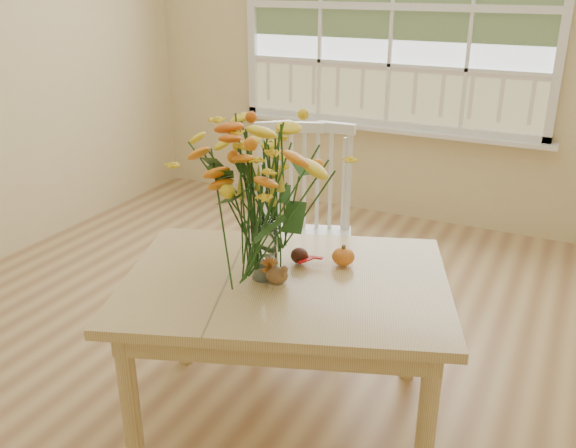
% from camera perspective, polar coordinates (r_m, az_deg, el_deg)
% --- Properties ---
extents(floor, '(4.00, 4.50, 0.01)m').
position_cam_1_polar(floor, '(3.09, -4.79, -12.49)').
color(floor, '#A0754D').
rests_on(floor, ground).
extents(wall_back, '(4.00, 0.02, 2.70)m').
position_cam_1_polar(wall_back, '(4.62, 9.75, 16.96)').
color(wall_back, beige).
rests_on(wall_back, floor).
extents(window, '(2.42, 0.12, 1.74)m').
position_cam_1_polar(window, '(4.57, 9.76, 19.19)').
color(window, silver).
rests_on(window, wall_back).
extents(dining_table, '(1.47, 1.26, 0.67)m').
position_cam_1_polar(dining_table, '(2.40, -0.21, -7.04)').
color(dining_table, tan).
rests_on(dining_table, floor).
extents(windsor_chair, '(0.63, 0.61, 1.06)m').
position_cam_1_polar(windsor_chair, '(3.06, 1.34, -0.01)').
color(windsor_chair, white).
rests_on(windsor_chair, floor).
extents(flower_vase, '(0.48, 0.48, 0.58)m').
position_cam_1_polar(flower_vase, '(2.24, -2.31, 2.94)').
color(flower_vase, white).
rests_on(flower_vase, dining_table).
extents(pumpkin, '(0.09, 0.09, 0.07)m').
position_cam_1_polar(pumpkin, '(2.46, 5.19, -3.13)').
color(pumpkin, '#C45117').
rests_on(pumpkin, dining_table).
extents(turkey_figurine, '(0.10, 0.09, 0.10)m').
position_cam_1_polar(turkey_figurine, '(2.29, -1.03, -4.84)').
color(turkey_figurine, '#CCB78C').
rests_on(turkey_figurine, dining_table).
extents(dark_gourd, '(0.13, 0.11, 0.06)m').
position_cam_1_polar(dark_gourd, '(2.46, 1.07, -3.05)').
color(dark_gourd, '#38160F').
rests_on(dark_gourd, dining_table).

